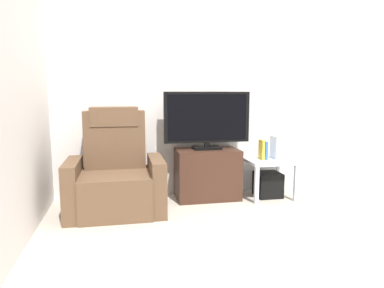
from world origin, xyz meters
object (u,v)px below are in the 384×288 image
at_px(tv_stand, 207,174).
at_px(recliner_armchair, 116,176).
at_px(book_middle, 265,150).
at_px(television, 207,119).
at_px(book_leftmost, 262,150).
at_px(side_table, 268,165).
at_px(subwoofer_box, 268,184).
at_px(game_console, 276,147).

bearing_deg(tv_stand, recliner_armchair, -166.37).
bearing_deg(book_middle, television, 170.43).
bearing_deg(book_leftmost, television, 169.85).
bearing_deg(tv_stand, side_table, -5.78).
height_order(television, book_leftmost, television).
distance_m(recliner_armchair, book_middle, 1.73).
relative_size(side_table, subwoofer_box, 1.87).
bearing_deg(game_console, book_leftmost, -171.03).
height_order(book_leftmost, book_middle, book_leftmost).
height_order(television, recliner_armchair, television).
relative_size(recliner_armchair, book_middle, 5.04).
distance_m(recliner_armchair, subwoofer_box, 1.80).
bearing_deg(book_middle, book_leftmost, 180.00).
xyz_separation_m(tv_stand, recliner_armchair, (-1.04, -0.25, 0.08)).
distance_m(television, book_middle, 0.77).
bearing_deg(television, recliner_armchair, -165.40).
relative_size(television, game_console, 3.71).
distance_m(recliner_armchair, book_leftmost, 1.69).
distance_m(book_middle, game_console, 0.16).
bearing_deg(side_table, book_middle, -161.95).
height_order(book_middle, game_console, game_console).
bearing_deg(subwoofer_box, recliner_armchair, -174.23).
distance_m(side_table, book_leftmost, 0.21).
xyz_separation_m(recliner_armchair, game_console, (1.86, 0.19, 0.22)).
height_order(side_table, game_console, game_console).
bearing_deg(subwoofer_box, side_table, 135.00).
xyz_separation_m(side_table, subwoofer_box, (0.00, -0.00, -0.24)).
bearing_deg(television, book_leftmost, -10.15).
height_order(television, subwoofer_box, television).
relative_size(book_leftmost, game_console, 0.86).
bearing_deg(subwoofer_box, tv_stand, 174.22).
height_order(subwoofer_box, book_middle, book_middle).
bearing_deg(side_table, subwoofer_box, -45.00).
height_order(tv_stand, side_table, tv_stand).
bearing_deg(subwoofer_box, book_middle, -161.95).
bearing_deg(recliner_armchair, television, 22.68).
xyz_separation_m(subwoofer_box, book_leftmost, (-0.10, -0.02, 0.43)).
bearing_deg(side_table, book_leftmost, -168.69).
height_order(recliner_armchair, book_leftmost, recliner_armchair).
xyz_separation_m(recliner_armchair, subwoofer_box, (1.77, 0.18, -0.23)).
distance_m(tv_stand, television, 0.64).
height_order(television, book_middle, television).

